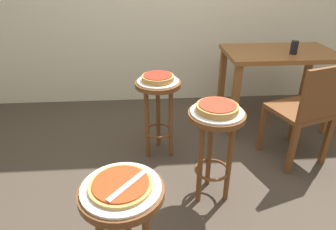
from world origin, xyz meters
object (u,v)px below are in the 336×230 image
object	(u,v)px
serving_plate_leftside	(158,81)
serving_plate_middle	(217,112)
pizza_leftside	(158,78)
cup_near_edge	(294,47)
pizza_server_knife	(128,185)
dining_table	(278,64)
stool_middle	(215,137)
pizza_middle	(217,108)
stool_foreground	(124,220)
pizza_foreground	(121,185)
stool_leftside	(158,102)
wooden_chair	(306,110)
serving_plate_foreground	(121,188)

from	to	relation	value
serving_plate_leftside	serving_plate_middle	bearing A→B (deg)	-58.27
pizza_leftside	cup_near_edge	size ratio (longest dim) A/B	2.11
pizza_server_knife	dining_table	bearing A→B (deg)	1.68
stool_middle	pizza_middle	size ratio (longest dim) A/B	2.50
pizza_middle	pizza_leftside	xyz separation A→B (m)	(-0.34, 0.55, -0.00)
stool_foreground	pizza_foreground	size ratio (longest dim) A/B	2.49
stool_leftside	pizza_leftside	world-z (taller)	pizza_leftside
stool_leftside	wooden_chair	xyz separation A→B (m)	(1.14, -0.19, -0.01)
pizza_middle	stool_middle	bearing A→B (deg)	0.00
pizza_server_knife	stool_foreground	bearing A→B (deg)	96.16
stool_leftside	dining_table	distance (m)	1.27
dining_table	cup_near_edge	xyz separation A→B (m)	(0.07, -0.11, 0.19)
stool_leftside	dining_table	xyz separation A→B (m)	(1.17, 0.48, 0.14)
stool_foreground	wooden_chair	xyz separation A→B (m)	(1.34, 1.01, -0.01)
serving_plate_middle	stool_leftside	xyz separation A→B (m)	(-0.34, 0.55, -0.18)
stool_foreground	serving_plate_leftside	distance (m)	1.24
cup_near_edge	stool_leftside	bearing A→B (deg)	-163.41
stool_leftside	serving_plate_leftside	xyz separation A→B (m)	(0.00, -0.00, 0.18)
wooden_chair	stool_leftside	bearing A→B (deg)	170.46
serving_plate_middle	pizza_middle	bearing A→B (deg)	0.00
stool_middle	pizza_leftside	xyz separation A→B (m)	(-0.34, 0.55, 0.21)
serving_plate_middle	dining_table	world-z (taller)	dining_table
serving_plate_middle	cup_near_edge	world-z (taller)	cup_near_edge
stool_middle	dining_table	distance (m)	1.33
stool_leftside	pizza_server_knife	xyz separation A→B (m)	(-0.17, -1.23, 0.21)
stool_middle	pizza_server_knife	bearing A→B (deg)	-127.46
serving_plate_leftside	dining_table	bearing A→B (deg)	22.31
serving_plate_middle	serving_plate_leftside	world-z (taller)	same
serving_plate_leftside	serving_plate_foreground	bearing A→B (deg)	-99.53
serving_plate_middle	pizza_middle	xyz separation A→B (m)	(0.00, 0.00, 0.03)
stool_middle	wooden_chair	xyz separation A→B (m)	(0.80, 0.36, -0.01)
serving_plate_leftside	pizza_middle	bearing A→B (deg)	-58.27
serving_plate_foreground	pizza_server_knife	size ratio (longest dim) A/B	1.52
pizza_foreground	serving_plate_middle	size ratio (longest dim) A/B	0.79
serving_plate_middle	pizza_leftside	distance (m)	0.65
pizza_server_knife	pizza_leftside	bearing A→B (deg)	31.84
cup_near_edge	wooden_chair	distance (m)	0.66
stool_leftside	pizza_leftside	size ratio (longest dim) A/B	2.62
serving_plate_leftside	pizza_server_knife	size ratio (longest dim) A/B	1.48
serving_plate_middle	cup_near_edge	size ratio (longest dim) A/B	2.79
pizza_server_knife	serving_plate_leftside	bearing A→B (deg)	31.84
stool_foreground	pizza_middle	world-z (taller)	pizza_middle
pizza_foreground	pizza_leftside	xyz separation A→B (m)	(0.20, 1.21, 0.01)
stool_middle	pizza_foreground	bearing A→B (deg)	-129.89
pizza_foreground	pizza_middle	distance (m)	0.85
pizza_leftside	wooden_chair	size ratio (longest dim) A/B	0.30
serving_plate_foreground	pizza_middle	xyz separation A→B (m)	(0.54, 0.65, 0.03)
pizza_middle	serving_plate_middle	bearing A→B (deg)	0.00
pizza_leftside	dining_table	xyz separation A→B (m)	(1.17, 0.48, -0.07)
serving_plate_foreground	pizza_foreground	distance (m)	0.02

